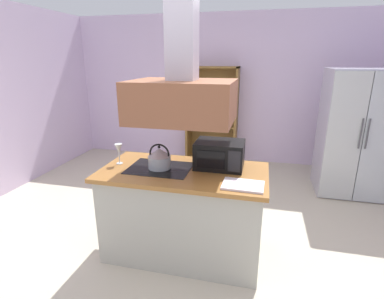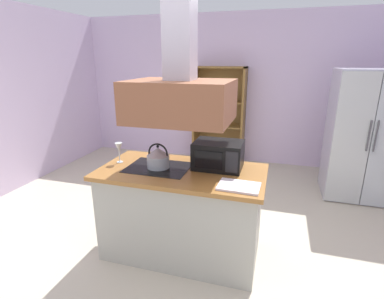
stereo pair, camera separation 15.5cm
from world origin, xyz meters
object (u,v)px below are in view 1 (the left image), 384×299
Objects in this scene: cutting_board at (243,185)px; microwave at (220,154)px; kettle at (159,158)px; wine_glass_on_counter at (119,149)px; dish_cabinet at (212,121)px; refrigerator at (355,133)px.

cutting_board is 0.74× the size of microwave.
kettle is 0.44m from wine_glass_on_counter.
kettle is 0.58m from microwave.
dish_cabinet is at bearing 101.22° from microwave.
refrigerator is 1.00× the size of dish_cabinet.
refrigerator is 2.39m from dish_cabinet.
refrigerator is at bearing 36.17° from wine_glass_on_counter.
kettle is at bearing 163.91° from cutting_board.
cutting_board is 1.29m from wine_glass_on_counter.
dish_cabinet is 8.65× the size of wine_glass_on_counter.
wine_glass_on_counter is at bearing 168.20° from cutting_board.
cutting_board is (0.80, -3.11, 0.12)m from dish_cabinet.
kettle is 0.71× the size of cutting_board.
dish_cabinet is at bearing 157.99° from refrigerator.
refrigerator is 7.36× the size of kettle.
microwave is at bearing -132.75° from refrigerator.
refrigerator is 2.63m from cutting_board.
wine_glass_on_counter is (-2.67, -1.95, 0.16)m from refrigerator.
microwave is (-0.26, 0.40, 0.12)m from cutting_board.
microwave is (-1.68, -1.81, 0.14)m from refrigerator.
microwave is at bearing 7.90° from wine_glass_on_counter.
cutting_board is at bearing -75.64° from dish_cabinet.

